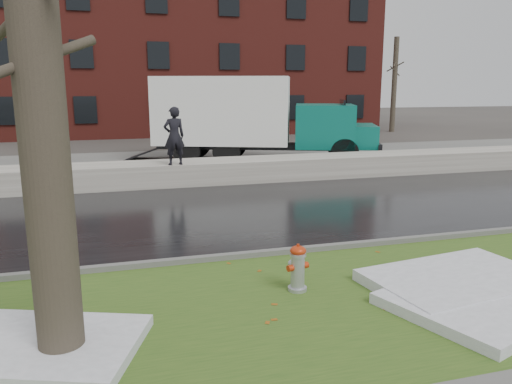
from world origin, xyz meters
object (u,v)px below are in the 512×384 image
object	(u,v)px
fire_hydrant	(298,266)
tree	(37,66)
worker	(174,136)
box_truck	(249,117)

from	to	relation	value
fire_hydrant	tree	distance (m)	4.61
tree	worker	xyz separation A→B (m)	(2.55, 9.84, -1.74)
worker	fire_hydrant	bearing A→B (deg)	87.21
tree	box_truck	xyz separation A→B (m)	(6.31, 14.70, -1.50)
box_truck	fire_hydrant	bearing A→B (deg)	-81.07
fire_hydrant	box_truck	bearing A→B (deg)	64.25
fire_hydrant	worker	xyz separation A→B (m)	(-0.83, 8.81, 1.21)
tree	box_truck	size ratio (longest dim) A/B	0.63
fire_hydrant	worker	world-z (taller)	worker
tree	box_truck	distance (m)	16.07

